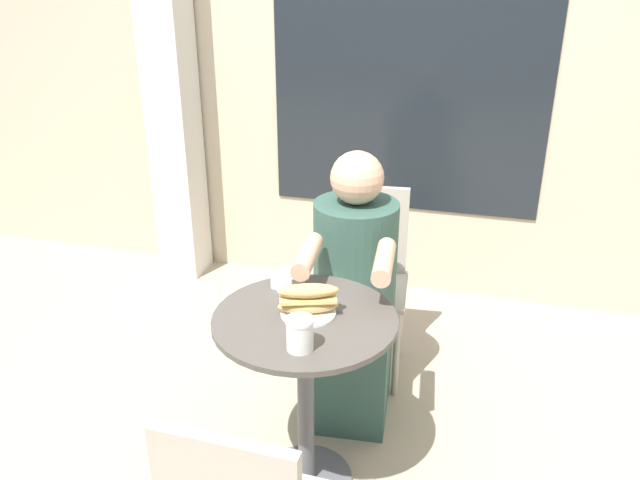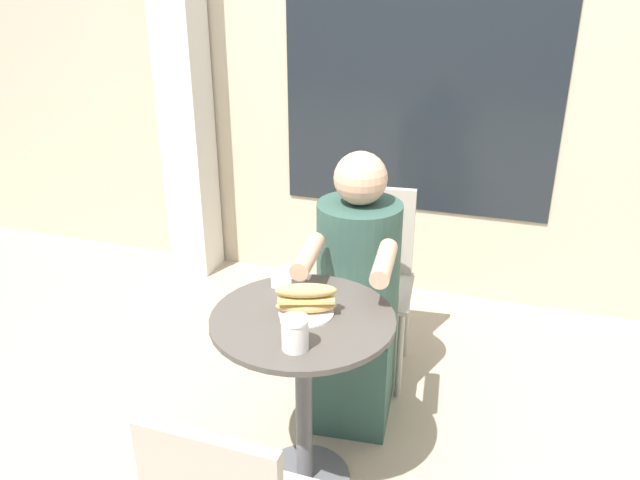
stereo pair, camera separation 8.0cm
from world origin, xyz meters
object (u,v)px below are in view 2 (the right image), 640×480
(cafe_table, at_px, (303,366))
(sandwich_on_plate, at_px, (306,301))
(diner_chair, at_px, (373,265))
(seated_diner, at_px, (356,306))
(drink_cup, at_px, (295,333))

(cafe_table, xyz_separation_m, sandwich_on_plate, (0.01, 0.02, 0.25))
(diner_chair, xyz_separation_m, seated_diner, (0.01, -0.35, -0.03))
(cafe_table, bearing_deg, drink_cup, -77.45)
(cafe_table, bearing_deg, diner_chair, 87.11)
(cafe_table, xyz_separation_m, diner_chair, (0.04, 0.84, 0.00))
(sandwich_on_plate, bearing_deg, cafe_table, -105.41)
(seated_diner, bearing_deg, diner_chair, -93.59)
(seated_diner, xyz_separation_m, sandwich_on_plate, (-0.05, -0.48, 0.27))
(seated_diner, xyz_separation_m, drink_cup, (-0.01, -0.68, 0.27))
(sandwich_on_plate, height_order, drink_cup, sandwich_on_plate)
(diner_chair, relative_size, drink_cup, 8.29)
(cafe_table, relative_size, diner_chair, 0.82)
(seated_diner, bearing_deg, cafe_table, 77.97)
(drink_cup, bearing_deg, diner_chair, 89.92)
(diner_chair, distance_m, seated_diner, 0.35)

